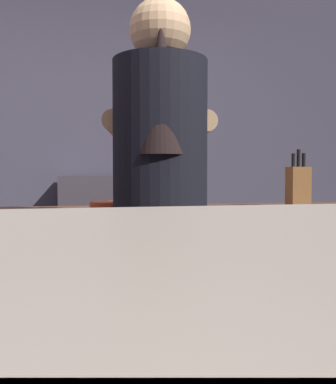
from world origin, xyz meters
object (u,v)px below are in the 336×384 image
(bottle_soy, at_px, (121,163))
(bottle_olive_oil, at_px, (168,165))
(mixing_bowl, at_px, (109,207))
(bartender, at_px, (160,203))
(chefs_knife, at_px, (202,208))
(knife_block, at_px, (298,186))

(bottle_soy, height_order, bottle_olive_oil, bottle_soy)
(bottle_olive_oil, bearing_deg, mixing_bowl, -111.28)
(mixing_bowl, bearing_deg, bartender, -65.30)
(mixing_bowl, relative_size, bottle_soy, 0.68)
(bartender, relative_size, chefs_knife, 7.20)
(bottle_soy, bearing_deg, bartender, -91.40)
(knife_block, height_order, mixing_bowl, knife_block)
(bottle_soy, distance_m, bottle_olive_oil, 0.38)
(bottle_olive_oil, bearing_deg, knife_block, -75.75)
(knife_block, xyz_separation_m, mixing_bowl, (-0.94, -0.08, -0.08))
(chefs_knife, bearing_deg, knife_block, 13.09)
(chefs_knife, relative_size, bottle_olive_oil, 1.13)
(chefs_knife, relative_size, bottle_soy, 0.97)
(bartender, xyz_separation_m, knife_block, (0.78, 0.42, 0.04))
(knife_block, bearing_deg, bottle_olive_oil, 104.25)
(bartender, bearing_deg, bottle_soy, 8.21)
(bartender, relative_size, bottle_soy, 6.99)
(mixing_bowl, xyz_separation_m, chefs_knife, (0.44, 0.06, -0.02))
(knife_block, distance_m, chefs_knife, 0.51)
(knife_block, relative_size, mixing_bowl, 1.71)
(knife_block, relative_size, chefs_knife, 1.19)
(bartender, height_order, chefs_knife, bartender)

